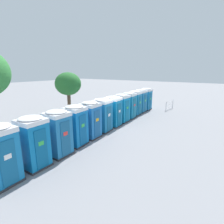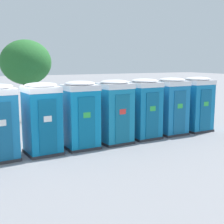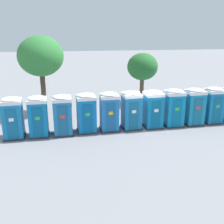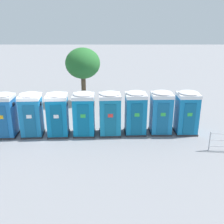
% 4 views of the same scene
% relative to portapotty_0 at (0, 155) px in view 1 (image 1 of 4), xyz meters
% --- Properties ---
extents(ground_plane, '(120.00, 120.00, 0.00)m').
position_rel_portapotty_0_xyz_m(ground_plane, '(8.13, 0.72, -1.28)').
color(ground_plane, gray).
extents(portapotty_0, '(1.26, 1.26, 2.54)m').
position_rel_portapotty_0_xyz_m(portapotty_0, '(0.00, 0.00, 0.00)').
color(portapotty_0, '#2D2D33').
rests_on(portapotty_0, ground).
extents(portapotty_1, '(1.21, 1.24, 2.54)m').
position_rel_portapotty_0_xyz_m(portapotty_1, '(1.48, 0.05, 0.00)').
color(portapotty_1, '#2D2D33').
rests_on(portapotty_1, ground).
extents(portapotty_2, '(1.19, 1.22, 2.54)m').
position_rel_portapotty_0_xyz_m(portapotty_2, '(2.96, 0.11, 0.00)').
color(portapotty_2, '#2D2D33').
rests_on(portapotty_2, ground).
extents(portapotty_3, '(1.30, 1.30, 2.54)m').
position_rel_portapotty_0_xyz_m(portapotty_3, '(4.44, 0.30, -0.00)').
color(portapotty_3, '#2D2D33').
rests_on(portapotty_3, ground).
extents(portapotty_4, '(1.21, 1.24, 2.54)m').
position_rel_portapotty_0_xyz_m(portapotty_4, '(5.92, 0.37, 0.00)').
color(portapotty_4, '#2D2D33').
rests_on(portapotty_4, ground).
extents(portapotty_5, '(1.29, 1.30, 2.54)m').
position_rel_portapotty_0_xyz_m(portapotty_5, '(7.40, 0.45, 0.00)').
color(portapotty_5, '#2D2D33').
rests_on(portapotty_5, ground).
extents(portapotty_6, '(1.26, 1.28, 2.54)m').
position_rel_portapotty_0_xyz_m(portapotty_6, '(8.88, 0.47, 0.00)').
color(portapotty_6, '#2D2D33').
rests_on(portapotty_6, ground).
extents(portapotty_7, '(1.26, 1.23, 2.54)m').
position_rel_portapotty_0_xyz_m(portapotty_7, '(10.37, 0.55, -0.00)').
color(portapotty_7, '#2D2D33').
rests_on(portapotty_7, ground).
extents(portapotty_8, '(1.31, 1.27, 2.54)m').
position_rel_portapotty_0_xyz_m(portapotty_8, '(11.85, 0.61, -0.00)').
color(portapotty_8, '#2D2D33').
rests_on(portapotty_8, ground).
extents(portapotty_9, '(1.26, 1.25, 2.54)m').
position_rel_portapotty_0_xyz_m(portapotty_9, '(13.33, 0.73, -0.00)').
color(portapotty_9, '#2D2D33').
rests_on(portapotty_9, ground).
extents(portapotty_10, '(1.23, 1.22, 2.54)m').
position_rel_portapotty_0_xyz_m(portapotty_10, '(14.81, 0.79, -0.00)').
color(portapotty_10, '#2D2D33').
rests_on(portapotty_10, ground).
extents(portapotty_11, '(1.25, 1.22, 2.54)m').
position_rel_portapotty_0_xyz_m(portapotty_11, '(16.29, 0.79, -0.00)').
color(portapotty_11, '#2D2D33').
rests_on(portapotty_11, ground).
extents(street_tree_0, '(2.66, 2.66, 4.37)m').
position_rel_portapotty_0_xyz_m(street_tree_0, '(9.73, 6.63, 1.88)').
color(street_tree_0, brown).
rests_on(street_tree_0, ground).
extents(event_barrier, '(2.05, 0.27, 1.05)m').
position_rel_portapotty_0_xyz_m(event_barrier, '(17.91, -1.56, -0.72)').
color(event_barrier, '#B7B7BC').
rests_on(event_barrier, ground).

